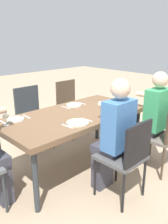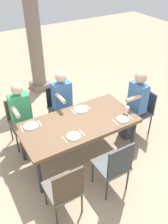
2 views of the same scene
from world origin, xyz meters
name	(u,v)px [view 1 (image 1 of 2)]	position (x,y,z in m)	size (l,w,h in m)	color
ground_plane	(75,165)	(0.00, 0.00, 0.00)	(16.00, 16.00, 0.00)	tan
dining_table	(75,118)	(0.00, 0.00, 0.69)	(1.91, 0.95, 0.75)	brown
chair_west_north	(164,134)	(-0.71, 0.89, 0.52)	(0.44, 0.44, 0.88)	#6A6158
chair_west_south	(70,105)	(-0.71, -0.90, 0.54)	(0.44, 0.44, 0.95)	#6A6158
chair_mid_north	(127,155)	(0.08, 0.89, 0.53)	(0.44, 0.44, 0.90)	#4F4F50
chair_mid_south	(32,114)	(0.08, -0.90, 0.55)	(0.44, 0.44, 0.96)	#5B5E61
diner_woman_green	(113,134)	(0.08, 0.70, 0.70)	(0.35, 0.49, 1.31)	#3F3F4C
diner_guest_third	(152,118)	(-0.71, 0.70, 0.69)	(0.35, 0.49, 1.29)	#3F3F4C
plate_0	(125,106)	(-0.70, 0.29, 0.76)	(0.24, 0.24, 0.02)	white
fork_0	(132,105)	(-0.85, 0.29, 0.75)	(0.02, 0.17, 0.01)	silver
spoon_0	(119,109)	(-0.55, 0.29, 0.75)	(0.02, 0.17, 0.01)	silver
plate_1	(74,105)	(-0.24, -0.27, 0.76)	(0.22, 0.22, 0.02)	white
fork_1	(81,103)	(-0.39, -0.27, 0.75)	(0.02, 0.17, 0.01)	silver
spoon_1	(66,107)	(-0.09, -0.27, 0.75)	(0.02, 0.17, 0.01)	silver
plate_2	(78,123)	(0.21, 0.29, 0.76)	(0.26, 0.26, 0.02)	silver
fork_2	(87,120)	(0.06, 0.29, 0.75)	(0.02, 0.17, 0.01)	silver
spoon_2	(68,126)	(0.36, 0.29, 0.75)	(0.02, 0.17, 0.01)	silver
plate_3	(15,119)	(0.66, -0.31, 0.76)	(0.21, 0.21, 0.02)	white
wine_glass_3	(6,116)	(0.82, -0.21, 0.86)	(0.08, 0.08, 0.16)	white
fork_3	(27,117)	(0.51, -0.31, 0.75)	(0.02, 0.17, 0.01)	silver
spoon_3	(4,123)	(0.81, -0.31, 0.75)	(0.02, 0.17, 0.01)	silver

